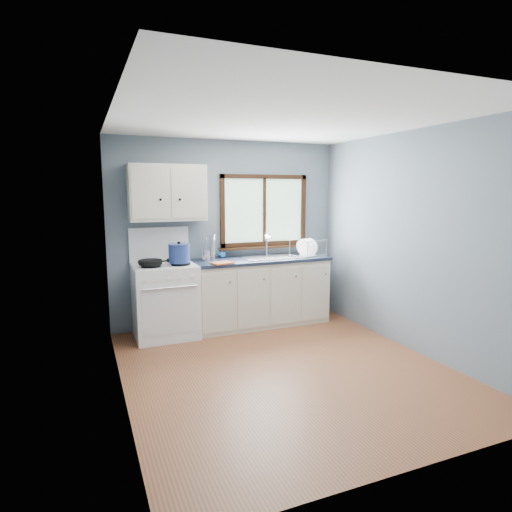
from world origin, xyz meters
name	(u,v)px	position (x,y,z in m)	size (l,w,h in m)	color
floor	(284,369)	(0.00, 0.00, -0.01)	(3.20, 3.60, 0.02)	brown
ceiling	(287,118)	(0.00, 0.00, 2.51)	(3.20, 3.60, 0.02)	white
wall_back	(228,233)	(0.00, 1.81, 1.25)	(3.20, 0.02, 2.50)	slate
wall_front	(418,286)	(0.00, -1.81, 1.25)	(3.20, 0.02, 2.50)	slate
wall_left	(116,259)	(-1.61, 0.00, 1.25)	(0.02, 3.60, 2.50)	slate
wall_right	(413,242)	(1.61, 0.00, 1.25)	(0.02, 3.60, 2.50)	slate
gas_range	(165,298)	(-0.95, 1.47, 0.49)	(0.76, 0.69, 1.36)	white
base_cabinets	(260,295)	(0.36, 1.49, 0.41)	(1.85, 0.60, 0.88)	beige
countertop	(260,260)	(0.36, 1.49, 0.90)	(1.89, 0.64, 0.04)	black
sink	(272,262)	(0.54, 1.49, 0.86)	(0.84, 0.46, 0.44)	silver
window	(264,216)	(0.54, 1.77, 1.48)	(1.36, 0.10, 1.03)	#9EC6A8
upper_cabinets	(167,193)	(-0.85, 1.63, 1.80)	(0.95, 0.35, 0.70)	beige
skillet	(151,262)	(-1.13, 1.31, 0.99)	(0.42, 0.30, 0.05)	black
stockpot	(179,253)	(-0.79, 1.31, 1.08)	(0.29, 0.29, 0.26)	navy
utensil_crock	(206,255)	(-0.38, 1.59, 0.99)	(0.13, 0.13, 0.34)	silver
thermos	(212,247)	(-0.28, 1.64, 1.08)	(0.08, 0.08, 0.33)	silver
soap_bottle	(223,249)	(-0.10, 1.70, 1.05)	(0.10, 0.10, 0.25)	#2C71BA
dish_towel	(222,263)	(-0.26, 1.26, 0.93)	(0.26, 0.19, 0.02)	#C05F2B
dish_rack	(308,251)	(1.09, 1.50, 0.98)	(0.55, 0.49, 0.24)	silver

